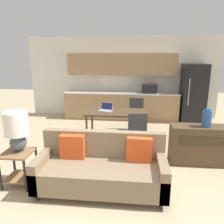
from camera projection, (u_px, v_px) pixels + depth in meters
ground_plane at (103, 197)px, 3.34m from camera, size 20.00×20.00×0.00m
wall_back at (122, 77)px, 7.45m from camera, size 6.40×0.07×2.70m
kitchen_counter at (122, 94)px, 7.29m from camera, size 3.77×0.65×2.15m
refrigerator at (193, 93)px, 6.95m from camera, size 0.73×0.73×1.84m
dining_table at (117, 114)px, 5.45m from camera, size 1.52×0.80×0.74m
couch at (102, 168)px, 3.49m from camera, size 2.02×0.80×0.89m
side_table at (19, 163)px, 3.59m from camera, size 0.46×0.46×0.58m
table_lamp at (17, 129)px, 3.48m from camera, size 0.38×0.38×0.67m
credenza at (203, 145)px, 4.29m from camera, size 1.28×0.41×0.77m
vase at (207, 119)px, 4.13m from camera, size 0.17×0.17×0.35m
dining_chair_far_right at (136, 114)px, 6.14m from camera, size 0.43×0.43×0.92m
dining_chair_near_right at (137, 131)px, 4.75m from camera, size 0.47×0.47×0.92m
laptop at (106, 109)px, 5.51m from camera, size 0.37×0.33×0.20m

